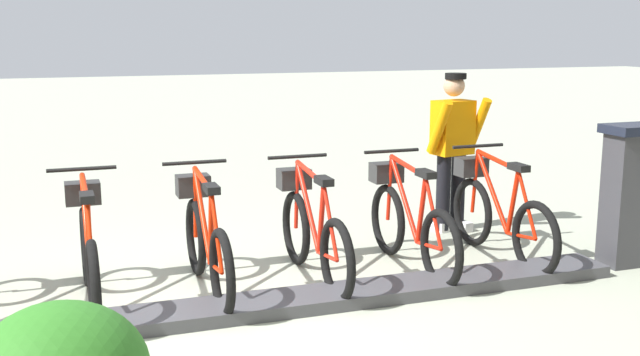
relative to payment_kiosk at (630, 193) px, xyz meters
The scene contains 9 objects.
ground_plane 4.03m from the payment_kiosk, 90.77° to the left, with size 60.00×60.00×0.00m, color #A9B099.
dock_rail_base 4.02m from the payment_kiosk, 90.77° to the left, with size 0.44×7.17×0.10m, color #47474C.
payment_kiosk is the anchor object (origin of this frame).
bike_docked_0 1.17m from the payment_kiosk, 59.94° to the left, with size 1.72×0.54×1.02m.
bike_docked_1 2.00m from the payment_kiosk, 73.24° to the left, with size 1.72×0.54×1.02m.
bike_docked_2 2.88m from the payment_kiosk, 78.50° to the left, with size 1.72×0.54×1.02m.
bike_docked_3 3.77m from the payment_kiosk, 81.26° to the left, with size 1.72×0.54×1.02m.
bike_docked_4 4.67m from the payment_kiosk, 82.96° to the left, with size 1.72×0.54×1.02m.
worker_near_rack 1.84m from the payment_kiosk, 29.95° to the left, with size 0.50×0.67×1.66m.
Camera 1 is at (-5.30, 0.86, 2.11)m, focal length 42.86 mm.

